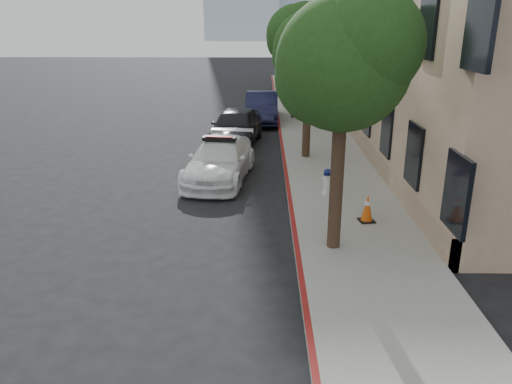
{
  "coord_description": "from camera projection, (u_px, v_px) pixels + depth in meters",
  "views": [
    {
      "loc": [
        1.26,
        -12.51,
        5.12
      ],
      "look_at": [
        1.09,
        -0.67,
        1.0
      ],
      "focal_mm": 35.0,
      "sensor_mm": 36.0,
      "label": 1
    }
  ],
  "objects": [
    {
      "name": "building",
      "position": [
        416.0,
        21.0,
        25.92
      ],
      "size": [
        8.0,
        36.0,
        10.0
      ],
      "primitive_type": "cube",
      "color": "tan",
      "rests_on": "ground"
    },
    {
      "name": "parked_car_mid",
      "position": [
        236.0,
        126.0,
        21.22
      ],
      "size": [
        2.47,
        4.82,
        1.57
      ],
      "primitive_type": "imported",
      "rotation": [
        0.0,
        0.0,
        -0.14
      ],
      "color": "black",
      "rests_on": "ground"
    },
    {
      "name": "tree_far",
      "position": [
        296.0,
        34.0,
        25.24
      ],
      "size": [
        3.1,
        3.0,
        5.81
      ],
      "color": "black",
      "rests_on": "sidewalk"
    },
    {
      "name": "fire_hydrant",
      "position": [
        327.0,
        182.0,
        14.82
      ],
      "size": [
        0.33,
        0.3,
        0.79
      ],
      "rotation": [
        0.0,
        0.0,
        -0.27
      ],
      "color": "silver",
      "rests_on": "sidewalk"
    },
    {
      "name": "police_car",
      "position": [
        220.0,
        160.0,
        16.59
      ],
      "size": [
        2.46,
        4.82,
        1.49
      ],
      "rotation": [
        0.0,
        0.0,
        -0.13
      ],
      "color": "white",
      "rests_on": "ground"
    },
    {
      "name": "tree_mid",
      "position": [
        310.0,
        47.0,
        17.76
      ],
      "size": [
        2.77,
        2.64,
        5.43
      ],
      "color": "black",
      "rests_on": "sidewalk"
    },
    {
      "name": "ground",
      "position": [
        216.0,
        218.0,
        13.52
      ],
      "size": [
        120.0,
        120.0,
        0.0
      ],
      "primitive_type": "plane",
      "color": "black",
      "rests_on": "ground"
    },
    {
      "name": "curb_strip",
      "position": [
        280.0,
        135.0,
        22.91
      ],
      "size": [
        0.12,
        50.0,
        0.15
      ],
      "primitive_type": "cube",
      "color": "maroon",
      "rests_on": "ground"
    },
    {
      "name": "traffic_cone",
      "position": [
        367.0,
        208.0,
        12.83
      ],
      "size": [
        0.45,
        0.45,
        0.74
      ],
      "rotation": [
        0.0,
        0.0,
        0.19
      ],
      "color": "black",
      "rests_on": "sidewalk"
    },
    {
      "name": "tree_near",
      "position": [
        345.0,
        63.0,
        10.17
      ],
      "size": [
        2.92,
        2.82,
        5.62
      ],
      "color": "black",
      "rests_on": "sidewalk"
    },
    {
      "name": "parked_car_far",
      "position": [
        262.0,
        107.0,
        25.85
      ],
      "size": [
        1.72,
        4.72,
        1.55
      ],
      "primitive_type": "imported",
      "rotation": [
        0.0,
        0.0,
        -0.02
      ],
      "color": "#161737",
      "rests_on": "ground"
    },
    {
      "name": "sidewalk",
      "position": [
        314.0,
        135.0,
        22.89
      ],
      "size": [
        3.2,
        50.0,
        0.15
      ],
      "primitive_type": "cube",
      "color": "gray",
      "rests_on": "ground"
    }
  ]
}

